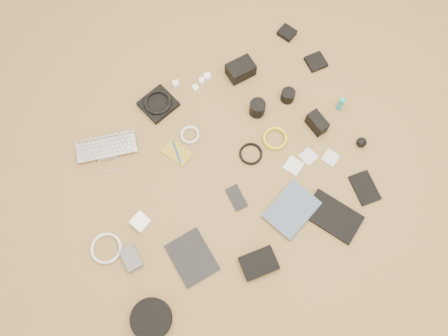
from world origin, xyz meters
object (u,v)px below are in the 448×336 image
phone (236,198)px  dslr_camera (241,70)px  laptop (108,155)px  headphone_case (151,319)px  paperback (306,222)px  tablet (192,258)px

phone → dslr_camera: bearing=61.5°
laptop → phone: bearing=-31.2°
dslr_camera → headphone_case: bearing=-137.9°
dslr_camera → phone: (-0.36, -0.54, -0.03)m
paperback → laptop: bearing=22.7°
tablet → paperback: paperback is taller
headphone_case → paperback: bearing=-0.2°
dslr_camera → tablet: dslr_camera is taller
dslr_camera → headphone_case: 1.23m
laptop → phone: size_ratio=2.45×
dslr_camera → headphone_case: dslr_camera is taller
tablet → paperback: (0.51, -0.13, 0.01)m
laptop → tablet: size_ratio=1.33×
headphone_case → dslr_camera: bearing=40.3°
dslr_camera → phone: 0.65m
phone → paperback: bearing=-46.5°
tablet → phone: bearing=23.4°
tablet → headphone_case: bearing=-153.0°
dslr_camera → tablet: 0.95m
tablet → headphone_case: 0.30m
dslr_camera → paperback: size_ratio=0.58×
phone → headphone_case: headphone_case is taller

